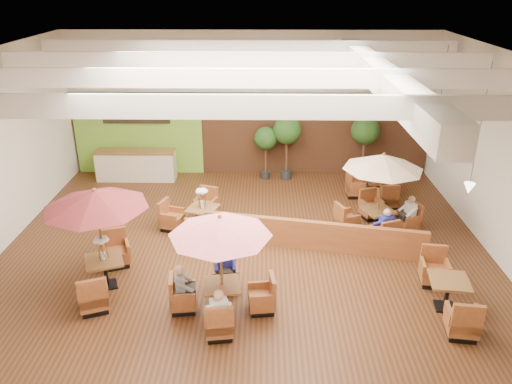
{
  "coord_description": "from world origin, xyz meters",
  "views": [
    {
      "loc": [
        0.51,
        -12.85,
        7.35
      ],
      "look_at": [
        0.3,
        0.5,
        1.5
      ],
      "focal_mm": 35.0,
      "sensor_mm": 36.0,
      "label": 1
    }
  ],
  "objects_px": {
    "diner_2": "(182,283)",
    "diner_4": "(409,210)",
    "table_0": "(97,213)",
    "table_5": "(374,188)",
    "booth_divider": "(312,235)",
    "diner_1": "(225,262)",
    "table_1": "(221,247)",
    "topiary_1": "(287,133)",
    "table_2": "(382,179)",
    "topiary_2": "(365,133)",
    "topiary_0": "(266,140)",
    "diner_3": "(385,223)",
    "table_3": "(195,216)",
    "diner_0": "(219,308)",
    "table_4": "(447,294)"
  },
  "relations": [
    {
      "from": "diner_2",
      "to": "diner_3",
      "type": "relative_size",
      "value": 0.97
    },
    {
      "from": "diner_4",
      "to": "table_1",
      "type": "bearing_deg",
      "value": 107.8
    },
    {
      "from": "table_1",
      "to": "table_2",
      "type": "bearing_deg",
      "value": 34.74
    },
    {
      "from": "diner_2",
      "to": "topiary_0",
      "type": "bearing_deg",
      "value": 156.72
    },
    {
      "from": "booth_divider",
      "to": "table_5",
      "type": "bearing_deg",
      "value": 67.28
    },
    {
      "from": "topiary_0",
      "to": "diner_1",
      "type": "height_order",
      "value": "topiary_0"
    },
    {
      "from": "table_2",
      "to": "table_5",
      "type": "distance_m",
      "value": 3.03
    },
    {
      "from": "topiary_0",
      "to": "diner_3",
      "type": "distance_m",
      "value": 6.37
    },
    {
      "from": "topiary_2",
      "to": "diner_2",
      "type": "relative_size",
      "value": 3.26
    },
    {
      "from": "table_4",
      "to": "topiary_2",
      "type": "height_order",
      "value": "topiary_2"
    },
    {
      "from": "topiary_2",
      "to": "diner_0",
      "type": "height_order",
      "value": "topiary_2"
    },
    {
      "from": "diner_2",
      "to": "diner_4",
      "type": "xyz_separation_m",
      "value": [
        6.34,
        4.05,
        -0.01
      ]
    },
    {
      "from": "table_4",
      "to": "diner_2",
      "type": "relative_size",
      "value": 3.58
    },
    {
      "from": "table_3",
      "to": "diner_2",
      "type": "relative_size",
      "value": 3.57
    },
    {
      "from": "table_0",
      "to": "table_5",
      "type": "distance_m",
      "value": 9.94
    },
    {
      "from": "topiary_1",
      "to": "table_0",
      "type": "bearing_deg",
      "value": -123.21
    },
    {
      "from": "diner_3",
      "to": "diner_4",
      "type": "bearing_deg",
      "value": 22.21
    },
    {
      "from": "table_0",
      "to": "diner_1",
      "type": "relative_size",
      "value": 3.64
    },
    {
      "from": "table_0",
      "to": "table_2",
      "type": "distance_m",
      "value": 8.13
    },
    {
      "from": "table_5",
      "to": "topiary_1",
      "type": "xyz_separation_m",
      "value": [
        -3.07,
        1.71,
        1.5
      ]
    },
    {
      "from": "table_2",
      "to": "diner_3",
      "type": "xyz_separation_m",
      "value": [
        -0.0,
        -0.94,
        -1.01
      ]
    },
    {
      "from": "table_0",
      "to": "topiary_0",
      "type": "xyz_separation_m",
      "value": [
        4.07,
        7.44,
        -0.52
      ]
    },
    {
      "from": "table_0",
      "to": "table_5",
      "type": "bearing_deg",
      "value": 14.74
    },
    {
      "from": "table_0",
      "to": "topiary_1",
      "type": "bearing_deg",
      "value": 35.71
    },
    {
      "from": "topiary_1",
      "to": "diner_3",
      "type": "xyz_separation_m",
      "value": [
        2.64,
        -5.3,
        -1.1
      ]
    },
    {
      "from": "table_2",
      "to": "table_3",
      "type": "height_order",
      "value": "table_2"
    },
    {
      "from": "table_1",
      "to": "table_3",
      "type": "xyz_separation_m",
      "value": [
        -1.17,
        4.07,
        -1.28
      ]
    },
    {
      "from": "diner_2",
      "to": "diner_3",
      "type": "distance_m",
      "value": 6.22
    },
    {
      "from": "table_4",
      "to": "table_5",
      "type": "distance_m",
      "value": 6.52
    },
    {
      "from": "diner_1",
      "to": "table_0",
      "type": "bearing_deg",
      "value": -8.14
    },
    {
      "from": "table_4",
      "to": "diner_2",
      "type": "bearing_deg",
      "value": -170.98
    },
    {
      "from": "booth_divider",
      "to": "table_2",
      "type": "xyz_separation_m",
      "value": [
        2.1,
        1.12,
        1.32
      ]
    },
    {
      "from": "table_3",
      "to": "diner_1",
      "type": "bearing_deg",
      "value": -52.07
    },
    {
      "from": "topiary_1",
      "to": "diner_4",
      "type": "relative_size",
      "value": 3.36
    },
    {
      "from": "table_3",
      "to": "topiary_0",
      "type": "bearing_deg",
      "value": 80.53
    },
    {
      "from": "table_2",
      "to": "diner_1",
      "type": "relative_size",
      "value": 3.44
    },
    {
      "from": "table_5",
      "to": "diner_0",
      "type": "relative_size",
      "value": 3.25
    },
    {
      "from": "diner_2",
      "to": "booth_divider",
      "type": "bearing_deg",
      "value": 121.43
    },
    {
      "from": "table_0",
      "to": "table_2",
      "type": "relative_size",
      "value": 1.06
    },
    {
      "from": "diner_1",
      "to": "table_2",
      "type": "bearing_deg",
      "value": -152.51
    },
    {
      "from": "table_1",
      "to": "diner_1",
      "type": "distance_m",
      "value": 1.35
    },
    {
      "from": "table_4",
      "to": "topiary_1",
      "type": "relative_size",
      "value": 1.1
    },
    {
      "from": "table_1",
      "to": "topiary_2",
      "type": "xyz_separation_m",
      "value": [
        4.77,
        8.41,
        0.12
      ]
    },
    {
      "from": "diner_3",
      "to": "diner_4",
      "type": "xyz_separation_m",
      "value": [
        0.94,
        0.94,
        -0.02
      ]
    },
    {
      "from": "booth_divider",
      "to": "diner_3",
      "type": "relative_size",
      "value": 8.2
    },
    {
      "from": "booth_divider",
      "to": "diner_2",
      "type": "xyz_separation_m",
      "value": [
        -3.29,
        -2.92,
        0.3
      ]
    },
    {
      "from": "topiary_2",
      "to": "topiary_1",
      "type": "bearing_deg",
      "value": 180.0
    },
    {
      "from": "diner_1",
      "to": "table_1",
      "type": "bearing_deg",
      "value": 82.53
    },
    {
      "from": "table_2",
      "to": "topiary_2",
      "type": "distance_m",
      "value": 4.37
    },
    {
      "from": "table_4",
      "to": "table_5",
      "type": "bearing_deg",
      "value": 101.11
    }
  ]
}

